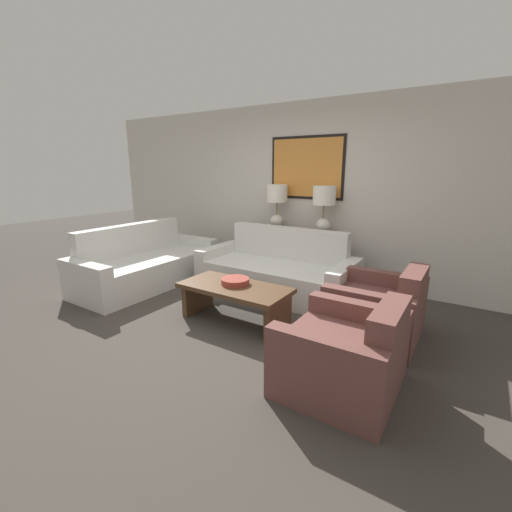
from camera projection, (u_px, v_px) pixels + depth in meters
name	position (u px, v px, depth m)	size (l,w,h in m)	color
ground_plane	(210.00, 331.00, 3.66)	(20.00, 20.00, 0.00)	#3D3833
back_wall	(307.00, 193.00, 5.24)	(8.21, 0.12, 2.65)	beige
console_table	(298.00, 256.00, 5.27)	(1.31, 0.36, 0.76)	#332319
table_lamp_left	(277.00, 201.00, 5.26)	(0.32, 0.32, 0.69)	silver
table_lamp_right	(324.00, 204.00, 4.86)	(0.32, 0.32, 0.69)	silver
couch_by_back_wall	(277.00, 273.00, 4.76)	(2.15, 0.92, 0.88)	silver
couch_by_side	(146.00, 265.00, 5.12)	(0.92, 2.15, 0.88)	silver
coffee_table	(235.00, 295.00, 3.83)	(1.25, 0.60, 0.43)	#4C331E
decorative_bowl	(235.00, 281.00, 3.85)	(0.32, 0.32, 0.07)	#93382D
armchair_near_back_wall	(378.00, 311.00, 3.51)	(0.85, 0.91, 0.76)	brown
armchair_near_camera	(344.00, 356.00, 2.66)	(0.85, 0.91, 0.76)	brown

